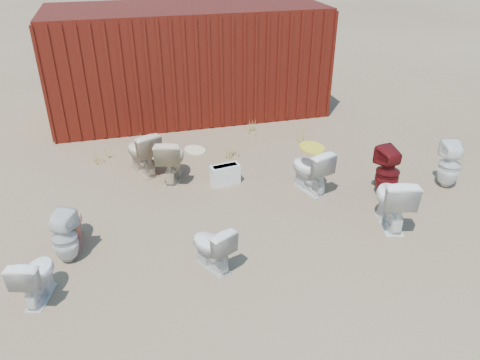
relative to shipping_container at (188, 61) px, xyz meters
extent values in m
plane|color=brown|center=(0.00, -5.20, -1.20)|extent=(100.00, 100.00, 0.00)
cube|color=#460F0B|center=(0.00, 0.00, 0.00)|extent=(6.00, 2.40, 2.40)
imported|color=white|center=(-2.82, -5.85, -0.87)|extent=(0.54, 0.72, 0.66)
imported|color=#F4A68D|center=(-2.49, -4.79, -0.88)|extent=(0.38, 0.64, 0.64)
imported|color=silver|center=(-0.70, -5.82, -0.87)|extent=(0.62, 0.74, 0.65)
imported|color=#5B0F11|center=(2.43, -4.74, -0.77)|extent=(0.44, 0.44, 0.85)
imported|color=white|center=(2.05, -5.53, -0.78)|extent=(0.65, 0.91, 0.84)
imported|color=silver|center=(-2.52, -5.20, -0.83)|extent=(0.44, 0.45, 0.74)
imported|color=#C9B093|center=(-1.35, -2.89, -0.80)|extent=(0.71, 0.90, 0.81)
imported|color=beige|center=(-0.88, -3.30, -0.80)|extent=(0.65, 0.88, 0.80)
imported|color=white|center=(1.29, -4.27, -0.81)|extent=(0.65, 0.86, 0.77)
imported|color=white|center=(3.60, -4.74, -0.80)|extent=(0.45, 0.46, 0.81)
ellipsoid|color=gold|center=(1.29, -4.27, -0.41)|extent=(0.39, 0.49, 0.02)
cube|color=white|center=(-0.02, -3.69, -1.02)|extent=(0.52, 0.28, 0.35)
ellipsoid|color=beige|center=(-0.30, -2.24, -1.19)|extent=(0.55, 0.61, 0.02)
ellipsoid|color=tan|center=(-2.66, -4.17, -1.19)|extent=(0.44, 0.53, 0.02)
cone|color=#A08740|center=(-2.07, -2.26, -1.05)|extent=(0.36, 0.36, 0.30)
cone|color=#A08740|center=(0.35, -2.71, -1.06)|extent=(0.32, 0.32, 0.28)
cone|color=#A08740|center=(1.97, -2.39, -1.05)|extent=(0.36, 0.36, 0.30)
cone|color=#A08740|center=(-1.18, -1.75, -1.08)|extent=(0.30, 0.30, 0.24)
cone|color=#A08740|center=(1.05, -1.70, -1.06)|extent=(0.34, 0.34, 0.28)
cone|color=#A08740|center=(2.71, -5.19, -1.10)|extent=(0.28, 0.28, 0.21)
camera|label=1|loc=(-1.59, -10.58, 2.76)|focal=35.00mm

